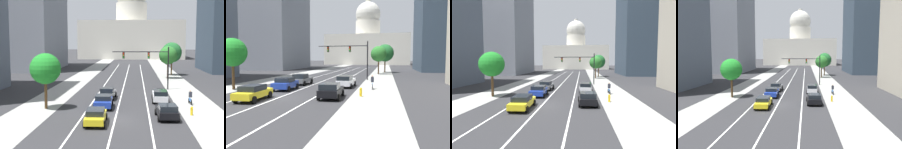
# 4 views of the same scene
# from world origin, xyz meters

# --- Properties ---
(ground_plane) EXTENTS (400.00, 400.00, 0.00)m
(ground_plane) POSITION_xyz_m (0.00, 40.00, 0.00)
(ground_plane) COLOR #2B2B2D
(sidewalk_left) EXTENTS (4.84, 130.00, 0.01)m
(sidewalk_left) POSITION_xyz_m (-9.05, 35.00, 0.01)
(sidewalk_left) COLOR gray
(sidewalk_left) RESTS_ON ground
(sidewalk_right) EXTENTS (4.84, 130.00, 0.01)m
(sidewalk_right) POSITION_xyz_m (9.05, 35.00, 0.01)
(sidewalk_right) COLOR gray
(sidewalk_right) RESTS_ON ground
(lane_stripe_left) EXTENTS (0.16, 90.00, 0.01)m
(lane_stripe_left) POSITION_xyz_m (-3.31, 25.00, 0.01)
(lane_stripe_left) COLOR white
(lane_stripe_left) RESTS_ON ground
(lane_stripe_center) EXTENTS (0.16, 90.00, 0.01)m
(lane_stripe_center) POSITION_xyz_m (0.00, 25.00, 0.01)
(lane_stripe_center) COLOR white
(lane_stripe_center) RESTS_ON ground
(lane_stripe_right) EXTENTS (0.16, 90.00, 0.01)m
(lane_stripe_right) POSITION_xyz_m (3.31, 25.00, 0.01)
(lane_stripe_right) COLOR white
(lane_stripe_right) RESTS_ON ground
(office_tower_far_left) EXTENTS (20.73, 25.45, 37.47)m
(office_tower_far_left) POSITION_xyz_m (-28.80, 53.05, 18.77)
(office_tower_far_left) COLOR gray
(office_tower_far_left) RESTS_ON ground
(office_tower_far_right) EXTENTS (20.90, 20.67, 46.67)m
(office_tower_far_right) POSITION_xyz_m (28.89, 50.66, 23.37)
(office_tower_far_right) COLOR #334251
(office_tower_far_right) RESTS_ON ground
(capitol_building) EXTENTS (42.92, 26.37, 35.11)m
(capitol_building) POSITION_xyz_m (0.00, 108.86, 10.85)
(capitol_building) COLOR beige
(capitol_building) RESTS_ON ground
(car_blue) EXTENTS (2.24, 4.18, 1.49)m
(car_blue) POSITION_xyz_m (-1.65, 5.15, 0.78)
(car_blue) COLOR #1E389E
(car_blue) RESTS_ON ground
(car_yellow) EXTENTS (2.04, 4.34, 1.39)m
(car_yellow) POSITION_xyz_m (-1.66, -1.64, 0.74)
(car_yellow) COLOR yellow
(car_yellow) RESTS_ON ground
(car_black) EXTENTS (2.15, 4.15, 1.48)m
(car_black) POSITION_xyz_m (4.98, 0.67, 0.77)
(car_black) COLOR black
(car_black) RESTS_ON ground
(car_gray) EXTENTS (2.12, 4.12, 1.53)m
(car_gray) POSITION_xyz_m (-1.66, 10.65, 0.78)
(car_gray) COLOR slate
(car_gray) RESTS_ON ground
(car_white) EXTENTS (2.07, 4.64, 1.54)m
(car_white) POSITION_xyz_m (4.96, 9.12, 0.81)
(car_white) COLOR silver
(car_white) RESTS_ON ground
(traffic_signal_mast) EXTENTS (8.69, 0.39, 6.58)m
(traffic_signal_mast) POSITION_xyz_m (4.15, 19.12, 4.61)
(traffic_signal_mast) COLOR black
(traffic_signal_mast) RESTS_ON ground
(fire_hydrant) EXTENTS (0.26, 0.35, 0.91)m
(fire_hydrant) POSITION_xyz_m (7.62, 2.31, 0.46)
(fire_hydrant) COLOR yellow
(fire_hydrant) RESTS_ON ground
(cyclist) EXTENTS (0.38, 1.70, 1.72)m
(cyclist) POSITION_xyz_m (8.42, 7.89, 0.85)
(cyclist) COLOR black
(cyclist) RESTS_ON ground
(street_tree_mid_right) EXTENTS (4.39, 4.39, 7.18)m
(street_tree_mid_right) POSITION_xyz_m (9.74, 39.64, 4.97)
(street_tree_mid_right) COLOR #51381E
(street_tree_mid_right) RESTS_ON ground
(street_tree_mid_left) EXTENTS (3.41, 3.41, 6.18)m
(street_tree_mid_left) POSITION_xyz_m (-7.95, 4.24, 4.45)
(street_tree_mid_left) COLOR #51381E
(street_tree_mid_left) RESTS_ON ground
(street_tree_far_right) EXTENTS (3.58, 3.58, 6.44)m
(street_tree_far_right) POSITION_xyz_m (8.33, 33.41, 4.63)
(street_tree_far_right) COLOR #51381E
(street_tree_far_right) RESTS_ON ground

